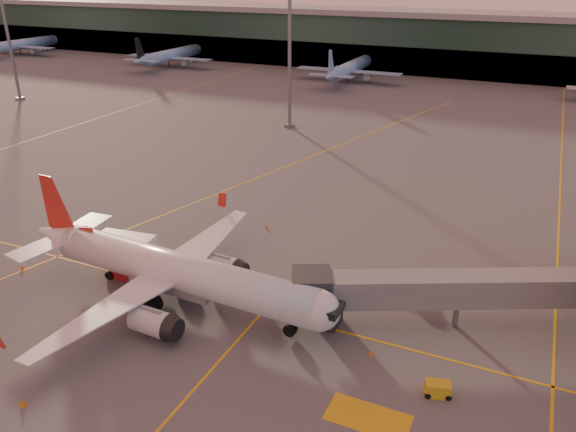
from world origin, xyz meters
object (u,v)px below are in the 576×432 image
at_px(main_airplane, 173,271).
at_px(catering_truck, 127,254).
at_px(gpu_cart, 438,389).
at_px(pushback_tug, 404,287).

relative_size(main_airplane, catering_truck, 5.57).
xyz_separation_m(gpu_cart, pushback_tug, (-5.90, 13.41, 0.06)).
height_order(main_airplane, catering_truck, main_airplane).
xyz_separation_m(catering_truck, gpu_cart, (32.70, -4.62, -2.06)).
bearing_deg(catering_truck, main_airplane, -23.86).
xyz_separation_m(main_airplane, gpu_cart, (25.47, -2.48, -2.84)).
relative_size(main_airplane, pushback_tug, 11.22).
relative_size(catering_truck, pushback_tug, 2.01).
bearing_deg(gpu_cart, main_airplane, 157.32).
relative_size(gpu_cart, pushback_tug, 0.71).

